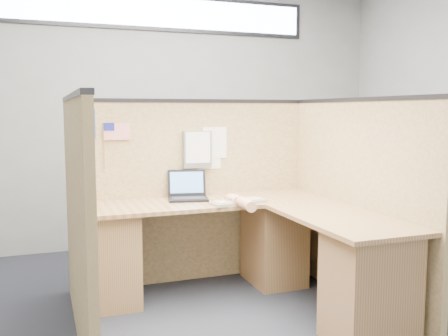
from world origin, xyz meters
name	(u,v)px	position (x,y,z in m)	size (l,w,h in m)	color
floor	(237,324)	(0.00, 0.00, 0.00)	(5.00, 5.00, 0.00)	#1E222A
wall_back	(159,114)	(0.00, 2.25, 1.40)	(5.00, 5.00, 0.00)	gray
clerestory_window	(158,12)	(0.00, 2.23, 2.45)	(3.30, 0.04, 0.38)	#232328
cubicle_partitions	(216,201)	(0.00, 0.43, 0.77)	(2.06, 1.83, 1.53)	olive
l_desk	(246,254)	(0.18, 0.29, 0.39)	(1.95, 1.75, 0.73)	brown
laptop	(186,192)	(-0.12, 0.82, 0.79)	(0.35, 0.35, 0.22)	black
keyboard	(239,202)	(0.20, 0.48, 0.74)	(0.46, 0.23, 0.03)	gray
mouse	(233,201)	(0.15, 0.48, 0.75)	(0.12, 0.07, 0.05)	#B9B9BE
hand_forearm	(242,202)	(0.17, 0.33, 0.77)	(0.12, 0.42, 0.09)	tan
blue_poster	(84,124)	(-0.88, 0.97, 1.33)	(0.17, 0.00, 0.23)	navy
american_flag	(114,133)	(-0.66, 0.96, 1.26)	(0.21, 0.01, 0.36)	olive
file_holder	(197,149)	(0.02, 0.94, 1.12)	(0.24, 0.05, 0.30)	slate
paper_left	(215,143)	(0.18, 0.97, 1.17)	(0.21, 0.00, 0.26)	white
paper_right	(209,153)	(0.13, 0.97, 1.08)	(0.21, 0.00, 0.27)	white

